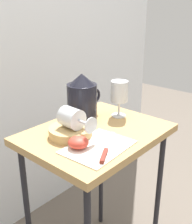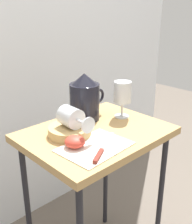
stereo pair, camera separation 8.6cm
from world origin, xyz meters
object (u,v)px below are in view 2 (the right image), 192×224
object	(u,v)px
wine_glass_upright	(122,94)
wine_glass_tipped_near	(71,117)
table	(96,149)
knife	(102,151)
basket_tray	(70,131)
apple_half_left	(75,142)
pitcher	(85,101)

from	to	relation	value
wine_glass_upright	wine_glass_tipped_near	distance (m)	0.28
table	knife	size ratio (longest dim) A/B	3.46
basket_tray	wine_glass_tipped_near	xyz separation A→B (m)	(0.00, -0.01, 0.06)
wine_glass_upright	apple_half_left	world-z (taller)	wine_glass_upright
basket_tray	knife	xyz separation A→B (m)	(-0.01, -0.18, -0.01)
table	basket_tray	size ratio (longest dim) A/B	4.37
table	wine_glass_upright	distance (m)	0.26
table	apple_half_left	size ratio (longest dim) A/B	10.01
basket_tray	table	bearing A→B (deg)	-23.71
wine_glass_tipped_near	apple_half_left	bearing A→B (deg)	-122.92
pitcher	apple_half_left	distance (m)	0.27
basket_tray	wine_glass_upright	distance (m)	0.30
wine_glass_upright	apple_half_left	distance (m)	0.35
wine_glass_tipped_near	apple_half_left	distance (m)	0.11
apple_half_left	knife	distance (m)	0.10
basket_tray	wine_glass_upright	xyz separation A→B (m)	(0.28, -0.02, 0.09)
pitcher	knife	xyz separation A→B (m)	(-0.16, -0.26, -0.07)
basket_tray	apple_half_left	bearing A→B (deg)	-118.96
basket_tray	wine_glass_tipped_near	size ratio (longest dim) A/B	1.13
wine_glass_upright	wine_glass_tipped_near	xyz separation A→B (m)	(-0.28, 0.01, -0.03)
table	wine_glass_tipped_near	xyz separation A→B (m)	(-0.09, 0.03, 0.16)
pitcher	wine_glass_upright	xyz separation A→B (m)	(0.13, -0.10, 0.02)
pitcher	wine_glass_upright	size ratio (longest dim) A/B	1.26
table	knife	bearing A→B (deg)	-127.63
basket_tray	knife	bearing A→B (deg)	-93.29
pitcher	wine_glass_tipped_near	distance (m)	0.17
table	pitcher	world-z (taller)	pitcher
table	wine_glass_tipped_near	distance (m)	0.19
table	basket_tray	distance (m)	0.15
wine_glass_upright	apple_half_left	size ratio (longest dim) A/B	2.24
table	pitcher	distance (m)	0.21
basket_tray	wine_glass_upright	world-z (taller)	wine_glass_upright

